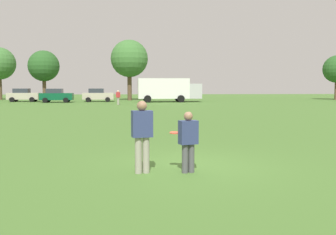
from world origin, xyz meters
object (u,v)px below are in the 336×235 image
(parked_car_mid_right, at_px, (98,95))
(player_defender, at_px, (188,139))
(parked_car_mid_left, at_px, (23,95))
(bystander_far_jogger, at_px, (118,97))
(traffic_cone, at_px, (193,124))
(parked_car_center, at_px, (56,95))
(player_thrower, at_px, (142,133))
(box_truck, at_px, (168,89))
(frisbee, at_px, (175,133))

(parked_car_mid_right, bearing_deg, player_defender, -80.73)
(parked_car_mid_left, bearing_deg, player_defender, -68.41)
(bystander_far_jogger, bearing_deg, traffic_cone, -77.90)
(parked_car_center, bearing_deg, traffic_cone, -66.15)
(parked_car_mid_right, bearing_deg, player_thrower, -82.25)
(player_thrower, height_order, parked_car_mid_left, player_thrower)
(player_thrower, bearing_deg, traffic_cone, 74.65)
(parked_car_center, bearing_deg, parked_car_mid_right, 18.22)
(player_thrower, height_order, bystander_far_jogger, player_thrower)
(player_thrower, bearing_deg, player_defender, -1.46)
(traffic_cone, height_order, parked_car_center, parked_car_center)
(traffic_cone, xyz_separation_m, box_truck, (1.04, 31.29, 1.52))
(player_thrower, height_order, box_truck, box_truck)
(box_truck, bearing_deg, parked_car_mid_right, 170.59)
(parked_car_mid_left, bearing_deg, player_thrower, -69.73)
(frisbee, height_order, parked_car_center, parked_car_center)
(bystander_far_jogger, bearing_deg, box_truck, 46.40)
(box_truck, relative_size, bystander_far_jogger, 5.13)
(traffic_cone, distance_m, parked_car_mid_left, 38.54)
(bystander_far_jogger, bearing_deg, frisbee, -84.29)
(player_defender, distance_m, parked_car_mid_left, 46.82)
(bystander_far_jogger, bearing_deg, player_thrower, -85.72)
(player_defender, bearing_deg, parked_car_mid_right, 99.27)
(parked_car_mid_right, bearing_deg, box_truck, -9.41)
(traffic_cone, xyz_separation_m, parked_car_mid_right, (-8.52, 32.88, 0.69))
(frisbee, xyz_separation_m, bystander_far_jogger, (-3.43, 34.27, -0.04))
(frisbee, distance_m, parked_car_center, 42.46)
(player_defender, bearing_deg, bystander_far_jogger, 96.18)
(player_thrower, xyz_separation_m, traffic_cone, (2.71, 9.85, -0.80))
(player_thrower, bearing_deg, parked_car_mid_left, 110.27)
(box_truck, bearing_deg, player_defender, -93.59)
(player_thrower, xyz_separation_m, box_truck, (3.74, 41.14, 0.72))
(player_defender, relative_size, bystander_far_jogger, 0.93)
(parked_car_mid_left, relative_size, bystander_far_jogger, 2.55)
(traffic_cone, distance_m, parked_car_center, 34.06)
(traffic_cone, bearing_deg, player_defender, -98.88)
(parked_car_mid_left, relative_size, parked_car_mid_right, 1.00)
(parked_car_mid_left, distance_m, box_truck, 19.97)
(traffic_cone, height_order, box_truck, box_truck)
(frisbee, distance_m, box_truck, 41.01)
(player_thrower, xyz_separation_m, frisbee, (0.84, 0.24, -0.04))
(traffic_cone, xyz_separation_m, parked_car_mid_left, (-18.77, 33.65, 0.69))
(frisbee, distance_m, parked_car_mid_left, 46.45)
(frisbee, xyz_separation_m, box_truck, (2.90, 40.90, 0.76))
(frisbee, height_order, parked_car_mid_right, parked_car_mid_right)
(frisbee, xyz_separation_m, traffic_cone, (1.86, 9.61, -0.76))
(parked_car_mid_right, xyz_separation_m, box_truck, (9.56, -1.58, 0.83))
(box_truck, bearing_deg, frisbee, -94.05)
(player_thrower, xyz_separation_m, player_defender, (1.16, -0.03, -0.16))
(parked_car_mid_right, distance_m, bystander_far_jogger, 8.84)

